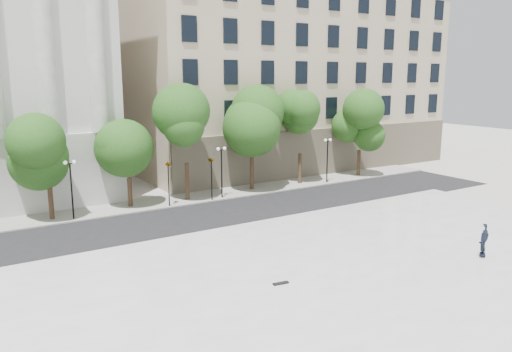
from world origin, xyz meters
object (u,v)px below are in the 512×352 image
(traffic_light_west, at_px, (168,161))
(traffic_light_east, at_px, (211,159))
(person_lying, at_px, (482,253))
(skateboard, at_px, (281,283))

(traffic_light_west, bearing_deg, traffic_light_east, 0.00)
(traffic_light_west, xyz_separation_m, person_lying, (9.97, -20.96, -3.05))
(traffic_light_east, distance_m, skateboard, 19.05)
(person_lying, relative_size, skateboard, 2.34)
(traffic_light_east, xyz_separation_m, skateboard, (-5.46, -17.98, -3.14))
(traffic_light_west, relative_size, person_lying, 2.26)
(traffic_light_east, height_order, person_lying, traffic_light_east)
(person_lying, height_order, skateboard, person_lying)
(skateboard, bearing_deg, traffic_light_east, 81.95)
(traffic_light_west, height_order, person_lying, traffic_light_west)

